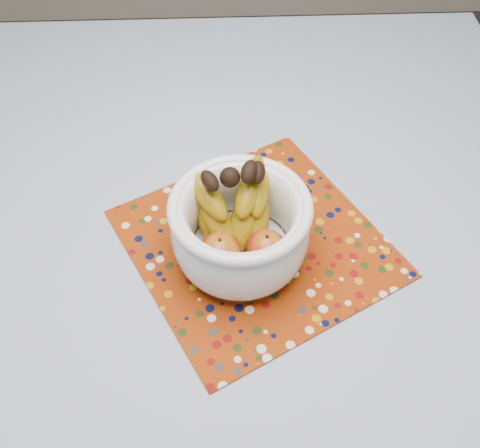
# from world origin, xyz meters

# --- Properties ---
(table) EXTENTS (1.20, 1.20, 0.75)m
(table) POSITION_xyz_m (0.00, 0.00, 0.67)
(table) COLOR brown
(table) RESTS_ON ground
(tablecloth) EXTENTS (1.32, 1.32, 0.01)m
(tablecloth) POSITION_xyz_m (0.00, 0.00, 0.76)
(tablecloth) COLOR slate
(tablecloth) RESTS_ON table
(placemat) EXTENTS (0.54, 0.54, 0.00)m
(placemat) POSITION_xyz_m (0.05, -0.08, 0.76)
(placemat) COLOR maroon
(placemat) RESTS_ON tablecloth
(fruit_bowl) EXTENTS (0.24, 0.24, 0.18)m
(fruit_bowl) POSITION_xyz_m (0.01, -0.10, 0.84)
(fruit_bowl) COLOR white
(fruit_bowl) RESTS_ON placemat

